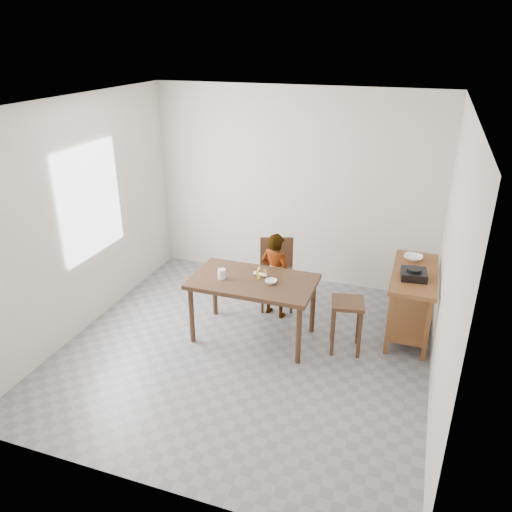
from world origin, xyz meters
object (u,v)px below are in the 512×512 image
(child, at_px, (275,275))
(stool, at_px, (346,326))
(dining_table, at_px, (253,309))
(prep_counter, at_px, (411,302))
(dining_chair, at_px, (277,275))

(child, height_order, stool, child)
(dining_table, bearing_deg, stool, 4.81)
(prep_counter, xyz_separation_m, dining_chair, (-1.68, 0.09, 0.05))
(prep_counter, bearing_deg, dining_table, -157.85)
(stool, bearing_deg, dining_chair, 145.66)
(prep_counter, bearing_deg, stool, -136.94)
(prep_counter, relative_size, dining_chair, 1.35)
(prep_counter, xyz_separation_m, stool, (-0.65, -0.61, -0.09))
(child, bearing_deg, dining_chair, -63.16)
(dining_chair, height_order, stool, dining_chair)
(dining_table, bearing_deg, dining_chair, 86.81)
(dining_chair, xyz_separation_m, stool, (1.02, -0.70, -0.14))
(dining_table, distance_m, child, 0.61)
(dining_table, height_order, dining_chair, dining_chair)
(child, xyz_separation_m, stool, (0.98, -0.48, -0.25))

